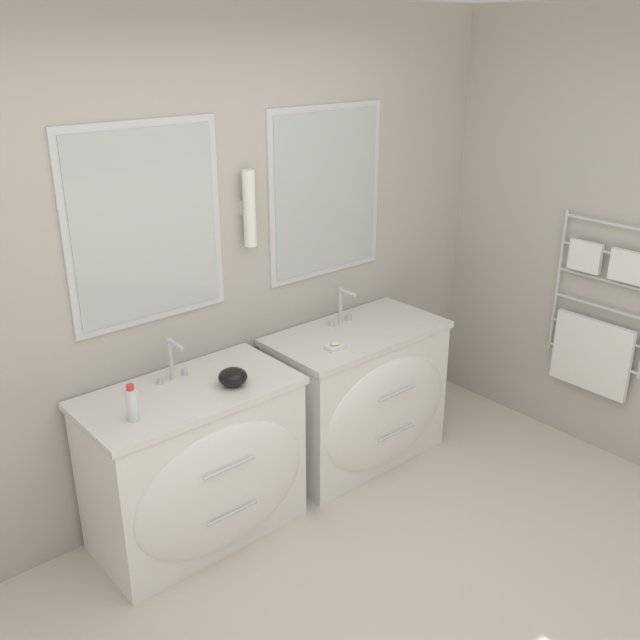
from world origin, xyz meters
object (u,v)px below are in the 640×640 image
at_px(vanity_left, 198,465).
at_px(toiletry_bottle, 132,404).
at_px(vanity_right, 360,395).
at_px(amenity_bowl, 233,377).

distance_m(vanity_left, toiletry_bottle, 0.60).
height_order(vanity_right, toiletry_bottle, toiletry_bottle).
height_order(vanity_left, vanity_right, same).
height_order(vanity_right, amenity_bowl, amenity_bowl).
xyz_separation_m(vanity_left, amenity_bowl, (0.19, -0.06, 0.45)).
xyz_separation_m(vanity_left, toiletry_bottle, (-0.33, -0.06, 0.49)).
bearing_deg(amenity_bowl, toiletry_bottle, 179.15).
bearing_deg(amenity_bowl, vanity_right, 3.94).
relative_size(vanity_left, vanity_right, 1.00).
xyz_separation_m(vanity_left, vanity_right, (1.13, 0.00, 0.00)).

